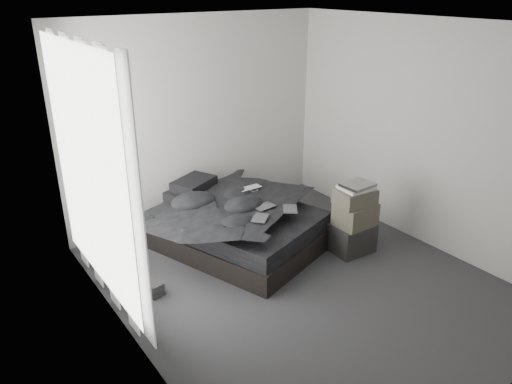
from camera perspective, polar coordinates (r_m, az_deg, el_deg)
floor at (r=5.41m, az=4.96°, el=-10.08°), size 3.60×4.20×0.01m
ceiling at (r=4.55m, az=6.12°, el=18.56°), size 3.60×4.20×0.01m
wall_back at (r=6.49m, az=-6.69°, el=8.16°), size 3.60×0.01×2.60m
wall_left at (r=3.98m, az=-14.76°, el=-2.20°), size 0.01×4.20×2.60m
wall_right at (r=6.10m, az=18.58°, el=6.16°), size 0.01×4.20×2.60m
window_left at (r=4.76m, az=-18.54°, el=2.23°), size 0.02×2.00×2.30m
curtain_left at (r=4.80m, az=-17.88°, el=1.57°), size 0.06×2.12×2.48m
bed at (r=5.99m, az=-2.10°, el=-5.08°), size 1.91×2.19×0.25m
mattress at (r=5.89m, az=-2.13°, el=-3.15°), size 1.84×2.12×0.20m
duvet at (r=5.77m, az=-1.82°, el=-1.43°), size 1.79×1.93×0.22m
pillow_lower at (r=6.23m, az=-7.59°, el=-0.21°), size 0.65×0.53×0.13m
pillow_upper at (r=6.21m, az=-7.13°, el=0.96°), size 0.62×0.54×0.12m
laptop at (r=6.03m, az=-0.50°, el=0.88°), size 0.30×0.19×0.02m
comic_a at (r=5.32m, az=0.47°, el=-2.33°), size 0.28×0.27×0.01m
comic_b at (r=5.59m, az=0.98°, el=-0.98°), size 0.25×0.18×0.01m
comic_c at (r=5.54m, az=3.95°, el=-1.21°), size 0.26×0.28×0.01m
side_stand at (r=5.71m, az=-16.10°, el=-5.46°), size 0.37×0.37×0.61m
papers at (r=5.57m, az=-16.34°, el=-2.64°), size 0.25×0.19×0.01m
floor_books at (r=5.25m, az=-11.64°, el=-10.74°), size 0.17×0.22×0.14m
box_lower at (r=5.96m, az=10.92°, el=-5.15°), size 0.49×0.39×0.35m
box_mid at (r=5.83m, az=11.28°, el=-2.52°), size 0.44×0.35×0.26m
box_upper at (r=5.73m, az=11.23°, el=-0.51°), size 0.45×0.38×0.18m
art_book_white at (r=5.69m, az=11.39°, el=0.52°), size 0.37×0.30×0.04m
art_book_snake at (r=5.68m, az=11.56°, el=0.82°), size 0.36×0.29×0.03m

